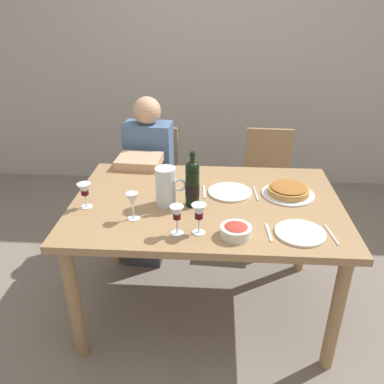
{
  "coord_description": "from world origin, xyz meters",
  "views": [
    {
      "loc": [
        0.04,
        -1.96,
        1.8
      ],
      "look_at": [
        -0.08,
        -0.01,
        0.82
      ],
      "focal_mm": 36.97,
      "sensor_mm": 36.0,
      "label": 1
    }
  ],
  "objects": [
    {
      "name": "baked_tart",
      "position": [
        0.47,
        0.11,
        0.79
      ],
      "size": [
        0.3,
        0.3,
        0.06
      ],
      "color": "silver",
      "rests_on": "dining_table"
    },
    {
      "name": "knife_right_setting",
      "position": [
        0.61,
        -0.31,
        0.76
      ],
      "size": [
        0.03,
        0.18,
        0.0
      ],
      "primitive_type": "cube",
      "rotation": [
        0.0,
        0.0,
        1.7
      ],
      "color": "silver",
      "rests_on": "dining_table"
    },
    {
      "name": "dinner_plate_right_setting",
      "position": [
        0.46,
        -0.31,
        0.77
      ],
      "size": [
        0.24,
        0.24,
        0.01
      ],
      "primitive_type": "cylinder",
      "color": "silver",
      "rests_on": "dining_table"
    },
    {
      "name": "fork_left_setting",
      "position": [
        -0.02,
        0.11,
        0.76
      ],
      "size": [
        0.02,
        0.16,
        0.0
      ],
      "primitive_type": "cube",
      "rotation": [
        0.0,
        0.0,
        1.63
      ],
      "color": "silver",
      "rests_on": "dining_table"
    },
    {
      "name": "salad_bowl",
      "position": [
        0.15,
        -0.35,
        0.79
      ],
      "size": [
        0.15,
        0.15,
        0.06
      ],
      "color": "silver",
      "rests_on": "dining_table"
    },
    {
      "name": "diner_left",
      "position": [
        -0.46,
        0.65,
        0.62
      ],
      "size": [
        0.35,
        0.52,
        1.16
      ],
      "rotation": [
        0.0,
        0.0,
        3.08
      ],
      "color": "#4C6B93",
      "rests_on": "ground"
    },
    {
      "name": "wine_glass_left_diner",
      "position": [
        -0.65,
        -0.11,
        0.86
      ],
      "size": [
        0.07,
        0.07,
        0.14
      ],
      "color": "silver",
      "rests_on": "dining_table"
    },
    {
      "name": "dining_table",
      "position": [
        0.0,
        0.0,
        0.67
      ],
      "size": [
        1.5,
        1.0,
        0.76
      ],
      "color": "#9E7A51",
      "rests_on": "ground"
    },
    {
      "name": "chair_right",
      "position": [
        0.45,
        0.9,
        0.5
      ],
      "size": [
        0.42,
        0.42,
        0.87
      ],
      "rotation": [
        0.0,
        0.0,
        3.08
      ],
      "color": "#9E7A51",
      "rests_on": "ground"
    },
    {
      "name": "chair_left",
      "position": [
        -0.44,
        0.89,
        0.5
      ],
      "size": [
        0.42,
        0.42,
        0.87
      ],
      "rotation": [
        0.0,
        0.0,
        3.08
      ],
      "color": "#9E7A51",
      "rests_on": "ground"
    },
    {
      "name": "wine_glass_spare",
      "position": [
        -0.37,
        -0.22,
        0.86
      ],
      "size": [
        0.06,
        0.06,
        0.15
      ],
      "color": "silver",
      "rests_on": "dining_table"
    },
    {
      "name": "back_wall",
      "position": [
        0.0,
        1.98,
        1.4
      ],
      "size": [
        8.0,
        0.1,
        2.8
      ],
      "primitive_type": "cube",
      "color": "#B2ADA3",
      "rests_on": "ground"
    },
    {
      "name": "wine_glass_centre",
      "position": [
        -0.13,
        -0.35,
        0.87
      ],
      "size": [
        0.07,
        0.07,
        0.15
      ],
      "color": "silver",
      "rests_on": "dining_table"
    },
    {
      "name": "wine_bottle",
      "position": [
        -0.08,
        -0.05,
        0.89
      ],
      "size": [
        0.08,
        0.08,
        0.31
      ],
      "color": "black",
      "rests_on": "dining_table"
    },
    {
      "name": "ground_plane",
      "position": [
        0.0,
        0.0,
        0.0
      ],
      "size": [
        8.0,
        8.0,
        0.0
      ],
      "primitive_type": "plane",
      "color": "slate"
    },
    {
      "name": "knife_left_setting",
      "position": [
        0.28,
        0.11,
        0.76
      ],
      "size": [
        0.02,
        0.18,
        0.0
      ],
      "primitive_type": "cube",
      "rotation": [
        0.0,
        0.0,
        1.63
      ],
      "color": "silver",
      "rests_on": "dining_table"
    },
    {
      "name": "dinner_plate_left_setting",
      "position": [
        0.13,
        0.11,
        0.77
      ],
      "size": [
        0.25,
        0.25,
        0.01
      ],
      "primitive_type": "cylinder",
      "color": "silver",
      "rests_on": "dining_table"
    },
    {
      "name": "wine_glass_right_diner",
      "position": [
        -0.03,
        -0.33,
        0.87
      ],
      "size": [
        0.07,
        0.07,
        0.16
      ],
      "color": "silver",
      "rests_on": "dining_table"
    },
    {
      "name": "water_pitcher",
      "position": [
        -0.22,
        -0.05,
        0.85
      ],
      "size": [
        0.17,
        0.11,
        0.21
      ],
      "color": "silver",
      "rests_on": "dining_table"
    },
    {
      "name": "spoon_right_setting",
      "position": [
        0.31,
        -0.31,
        0.76
      ],
      "size": [
        0.02,
        0.16,
        0.0
      ],
      "primitive_type": "cube",
      "rotation": [
        0.0,
        0.0,
        1.64
      ],
      "color": "silver",
      "rests_on": "dining_table"
    }
  ]
}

